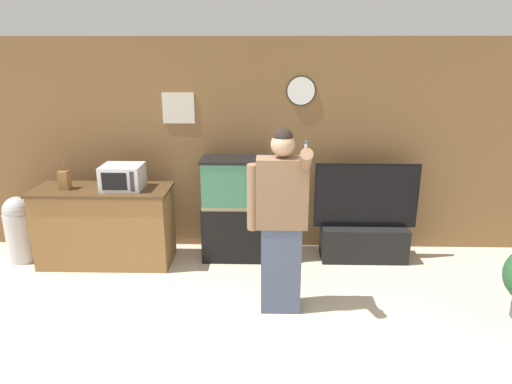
% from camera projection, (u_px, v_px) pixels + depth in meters
% --- Properties ---
extents(wall_back_paneled, '(10.00, 0.08, 2.60)m').
position_uv_depth(wall_back_paneled, '(225.00, 147.00, 5.63)').
color(wall_back_paneled, brown).
rests_on(wall_back_paneled, ground_plane).
extents(counter_island, '(1.57, 0.62, 0.93)m').
position_uv_depth(counter_island, '(105.00, 226.00, 5.37)').
color(counter_island, brown).
rests_on(counter_island, ground_plane).
extents(microwave, '(0.45, 0.39, 0.28)m').
position_uv_depth(microwave, '(123.00, 177.00, 5.18)').
color(microwave, silver).
rests_on(microwave, counter_island).
extents(knife_block, '(0.10, 0.12, 0.32)m').
position_uv_depth(knife_block, '(65.00, 179.00, 5.18)').
color(knife_block, brown).
rests_on(knife_block, counter_island).
extents(aquarium_on_stand, '(0.90, 0.45, 1.25)m').
position_uv_depth(aquarium_on_stand, '(240.00, 209.00, 5.47)').
color(aquarium_on_stand, black).
rests_on(aquarium_on_stand, ground_plane).
extents(tv_on_stand, '(1.23, 0.40, 1.19)m').
position_uv_depth(tv_on_stand, '(364.00, 232.00, 5.50)').
color(tv_on_stand, black).
rests_on(tv_on_stand, ground_plane).
extents(person_standing, '(0.57, 0.43, 1.80)m').
position_uv_depth(person_standing, '(281.00, 220.00, 4.23)').
color(person_standing, '#424C66').
rests_on(person_standing, ground_plane).
extents(trash_bin, '(0.34, 0.34, 0.80)m').
position_uv_depth(trash_bin, '(20.00, 228.00, 5.45)').
color(trash_bin, '#B7B7BC').
rests_on(trash_bin, ground_plane).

